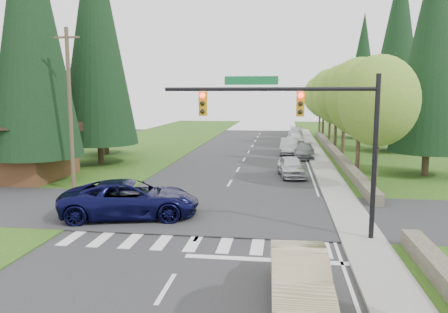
% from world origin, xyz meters
% --- Properties ---
extents(ground, '(120.00, 120.00, 0.00)m').
position_xyz_m(ground, '(0.00, 0.00, 0.00)').
color(ground, '#28282B').
rests_on(ground, ground).
extents(grass_east, '(14.00, 110.00, 0.06)m').
position_xyz_m(grass_east, '(13.00, 20.00, 0.03)').
color(grass_east, '#224E14').
rests_on(grass_east, ground).
extents(grass_west, '(14.00, 110.00, 0.06)m').
position_xyz_m(grass_west, '(-13.00, 20.00, 0.03)').
color(grass_west, '#224E14').
rests_on(grass_west, ground).
extents(cross_street, '(120.00, 8.00, 0.10)m').
position_xyz_m(cross_street, '(0.00, 8.00, 0.00)').
color(cross_street, '#28282B').
rests_on(cross_street, ground).
extents(sidewalk_east, '(1.80, 80.00, 0.13)m').
position_xyz_m(sidewalk_east, '(6.90, 22.00, 0.07)').
color(sidewalk_east, gray).
rests_on(sidewalk_east, ground).
extents(curb_east, '(0.20, 80.00, 0.13)m').
position_xyz_m(curb_east, '(6.05, 22.00, 0.07)').
color(curb_east, gray).
rests_on(curb_east, ground).
extents(stone_wall_north, '(0.70, 40.00, 0.70)m').
position_xyz_m(stone_wall_north, '(8.60, 30.00, 0.35)').
color(stone_wall_north, '#4C4438').
rests_on(stone_wall_north, ground).
extents(traffic_signal, '(8.70, 0.37, 6.80)m').
position_xyz_m(traffic_signal, '(4.37, 4.50, 4.98)').
color(traffic_signal, black).
rests_on(traffic_signal, ground).
extents(brown_building, '(8.40, 8.40, 5.40)m').
position_xyz_m(brown_building, '(-15.00, 15.00, 3.14)').
color(brown_building, '#4C2D19').
rests_on(brown_building, ground).
extents(utility_pole, '(1.60, 0.24, 10.00)m').
position_xyz_m(utility_pole, '(-9.50, 12.00, 5.14)').
color(utility_pole, '#473828').
rests_on(utility_pole, ground).
extents(decid_tree_0, '(4.80, 4.80, 8.37)m').
position_xyz_m(decid_tree_0, '(9.20, 14.00, 5.60)').
color(decid_tree_0, '#38281C').
rests_on(decid_tree_0, ground).
extents(decid_tree_1, '(5.20, 5.20, 8.80)m').
position_xyz_m(decid_tree_1, '(9.30, 21.00, 5.80)').
color(decid_tree_1, '#38281C').
rests_on(decid_tree_1, ground).
extents(decid_tree_2, '(5.00, 5.00, 8.82)m').
position_xyz_m(decid_tree_2, '(9.10, 28.00, 5.93)').
color(decid_tree_2, '#38281C').
rests_on(decid_tree_2, ground).
extents(decid_tree_3, '(5.00, 5.00, 8.55)m').
position_xyz_m(decid_tree_3, '(9.20, 35.00, 5.66)').
color(decid_tree_3, '#38281C').
rests_on(decid_tree_3, ground).
extents(decid_tree_4, '(5.40, 5.40, 9.18)m').
position_xyz_m(decid_tree_4, '(9.30, 42.00, 6.06)').
color(decid_tree_4, '#38281C').
rests_on(decid_tree_4, ground).
extents(decid_tree_5, '(4.80, 4.80, 8.30)m').
position_xyz_m(decid_tree_5, '(9.10, 49.00, 5.53)').
color(decid_tree_5, '#38281C').
rests_on(decid_tree_5, ground).
extents(decid_tree_6, '(5.20, 5.20, 8.86)m').
position_xyz_m(decid_tree_6, '(9.20, 56.00, 5.86)').
color(decid_tree_6, '#38281C').
rests_on(decid_tree_6, ground).
extents(conifer_w_a, '(6.12, 6.12, 19.80)m').
position_xyz_m(conifer_w_a, '(-13.00, 14.00, 10.79)').
color(conifer_w_a, '#38281C').
rests_on(conifer_w_a, ground).
extents(conifer_w_b, '(5.44, 5.44, 17.80)m').
position_xyz_m(conifer_w_b, '(-16.00, 18.00, 9.79)').
color(conifer_w_b, '#38281C').
rests_on(conifer_w_b, ground).
extents(conifer_w_c, '(6.46, 6.46, 20.80)m').
position_xyz_m(conifer_w_c, '(-12.00, 22.00, 11.29)').
color(conifer_w_c, '#38281C').
rests_on(conifer_w_c, ground).
extents(conifer_w_e, '(5.78, 5.78, 18.80)m').
position_xyz_m(conifer_w_e, '(-14.00, 28.00, 10.29)').
color(conifer_w_e, '#38281C').
rests_on(conifer_w_e, ground).
extents(conifer_e_a, '(5.44, 5.44, 17.80)m').
position_xyz_m(conifer_e_a, '(14.00, 20.00, 9.79)').
color(conifer_e_a, '#38281C').
rests_on(conifer_e_a, ground).
extents(conifer_e_b, '(6.12, 6.12, 19.80)m').
position_xyz_m(conifer_e_b, '(15.00, 34.00, 10.79)').
color(conifer_e_b, '#38281C').
rests_on(conifer_e_b, ground).
extents(conifer_e_c, '(5.10, 5.10, 16.80)m').
position_xyz_m(conifer_e_c, '(14.00, 48.00, 9.29)').
color(conifer_e_c, '#38281C').
rests_on(conifer_e_c, ground).
extents(sedan_champagne, '(1.81, 4.73, 1.54)m').
position_xyz_m(sedan_champagne, '(4.07, -1.37, 0.77)').
color(sedan_champagne, '#CFB48A').
rests_on(sedan_champagne, ground).
extents(suv_navy, '(7.16, 4.49, 1.85)m').
position_xyz_m(suv_navy, '(-3.79, 6.51, 0.92)').
color(suv_navy, '#0A0B33').
rests_on(suv_navy, ground).
extents(parked_car_a, '(2.33, 4.59, 1.50)m').
position_xyz_m(parked_car_a, '(4.20, 18.43, 0.75)').
color(parked_car_a, silver).
rests_on(parked_car_a, ground).
extents(parked_car_b, '(2.11, 4.68, 1.33)m').
position_xyz_m(parked_car_b, '(5.60, 28.06, 0.67)').
color(parked_car_b, slate).
rests_on(parked_car_b, ground).
extents(parked_car_c, '(1.93, 4.92, 1.60)m').
position_xyz_m(parked_car_c, '(4.20, 30.80, 0.80)').
color(parked_car_c, '#A7A6AB').
rests_on(parked_car_c, ground).
extents(parked_car_d, '(2.23, 4.70, 1.55)m').
position_xyz_m(parked_car_d, '(5.05, 38.84, 0.78)').
color(parked_car_d, white).
rests_on(parked_car_d, ground).
extents(parked_car_e, '(2.17, 5.01, 1.44)m').
position_xyz_m(parked_car_e, '(5.31, 48.55, 0.72)').
color(parked_car_e, '#B5B5BA').
rests_on(parked_car_e, ground).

